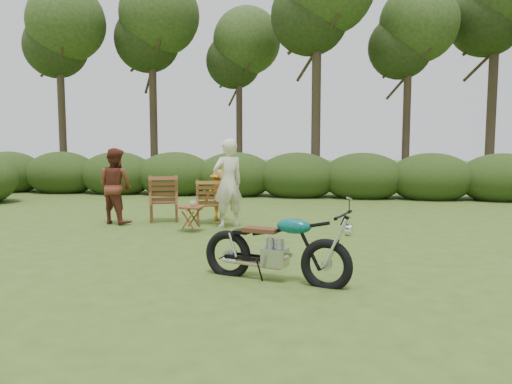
% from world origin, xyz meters
% --- Properties ---
extents(ground, '(80.00, 80.00, 0.00)m').
position_xyz_m(ground, '(0.00, 0.00, 0.00)').
color(ground, '#354E1A').
rests_on(ground, ground).
extents(tree_line, '(22.52, 11.62, 8.14)m').
position_xyz_m(tree_line, '(0.50, 9.74, 3.81)').
color(tree_line, '#36281D').
rests_on(tree_line, ground).
extents(motorcycle, '(1.98, 1.17, 1.06)m').
position_xyz_m(motorcycle, '(0.51, -0.50, 0.00)').
color(motorcycle, '#0B908D').
rests_on(motorcycle, ground).
extents(lawn_chair_right, '(0.78, 0.78, 0.92)m').
position_xyz_m(lawn_chair_right, '(-1.44, 3.69, 0.00)').
color(lawn_chair_right, brown).
rests_on(lawn_chair_right, ground).
extents(lawn_chair_left, '(0.87, 0.87, 1.00)m').
position_xyz_m(lawn_chair_left, '(-2.49, 3.77, 0.00)').
color(lawn_chair_left, brown).
rests_on(lawn_chair_left, ground).
extents(side_table, '(0.51, 0.44, 0.49)m').
position_xyz_m(side_table, '(-1.52, 2.60, 0.25)').
color(side_table, brown).
rests_on(side_table, ground).
extents(cup, '(0.17, 0.17, 0.10)m').
position_xyz_m(cup, '(-1.48, 2.62, 0.54)').
color(cup, beige).
rests_on(cup, side_table).
extents(adult_a, '(0.77, 0.75, 1.78)m').
position_xyz_m(adult_a, '(-0.92, 3.21, 0.00)').
color(adult_a, beige).
rests_on(adult_a, ground).
extents(adult_b, '(0.93, 0.83, 1.59)m').
position_xyz_m(adult_b, '(-3.36, 3.25, 0.00)').
color(adult_b, '#60291B').
rests_on(adult_b, ground).
extents(child, '(0.77, 0.50, 1.12)m').
position_xyz_m(child, '(-1.29, 3.97, 0.00)').
color(child, '#BF6D11').
rests_on(child, ground).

